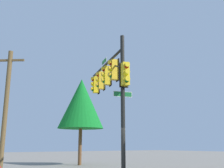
% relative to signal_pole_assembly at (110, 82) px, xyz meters
% --- Properties ---
extents(signal_pole_assembly, '(6.12, 2.09, 7.07)m').
position_rel_signal_pole_assembly_xyz_m(signal_pole_assembly, '(0.00, 0.00, 0.00)').
color(signal_pole_assembly, black).
rests_on(signal_pole_assembly, ground_plane).
extents(utility_pole, '(1.19, 1.50, 7.51)m').
position_rel_signal_pole_assembly_xyz_m(utility_pole, '(4.87, 4.29, -1.21)').
color(utility_pole, brown).
rests_on(utility_pole, ground_plane).
extents(tree_near, '(4.16, 4.16, 7.82)m').
position_rel_signal_pole_assembly_xyz_m(tree_near, '(9.87, -3.39, 0.39)').
color(tree_near, brown).
rests_on(tree_near, ground_plane).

